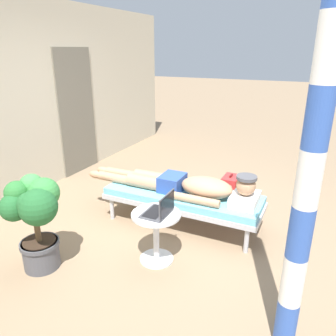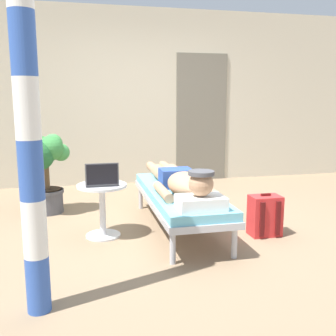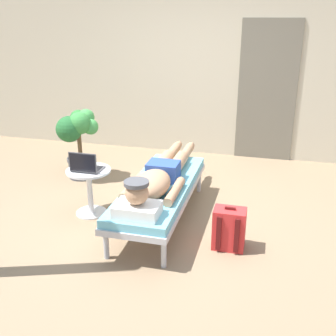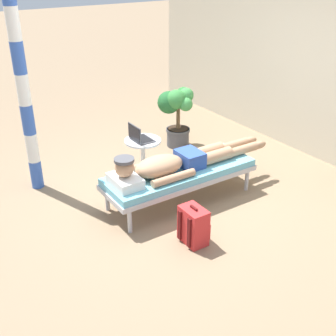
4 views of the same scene
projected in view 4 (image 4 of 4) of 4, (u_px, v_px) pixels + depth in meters
The scene contains 9 objects.
ground_plane at pixel (179, 196), 5.33m from camera, with size 40.00×40.00×0.00m, color #8C7256.
house_wall_back at pixel (328, 63), 5.86m from camera, with size 7.60×0.20×2.70m, color beige.
lounge_chair at pixel (180, 174), 5.11m from camera, with size 0.64×1.88×0.42m.
person_reclining at pixel (176, 162), 5.01m from camera, with size 0.53×2.17×0.33m.
side_table at pixel (143, 152), 5.67m from camera, with size 0.48×0.48×0.52m.
laptop at pixel (139, 137), 5.54m from camera, with size 0.31×0.24×0.23m.
backpack at pixel (194, 226), 4.42m from camera, with size 0.30×0.26×0.42m.
potted_plant at pixel (177, 109), 6.46m from camera, with size 0.53×0.54×0.93m.
porch_post at pixel (23, 90), 4.98m from camera, with size 0.15×0.15×2.57m.
Camera 4 is at (3.77, -2.64, 2.72)m, focal length 46.01 mm.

